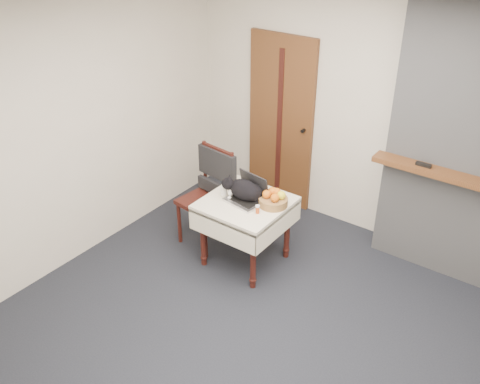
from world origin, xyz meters
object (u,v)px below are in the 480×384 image
object	(u,v)px
door	(281,123)
pill_bottle	(258,209)
side_table	(246,211)
cat	(245,190)
cream_jar	(224,191)
chair	(212,183)
laptop	(248,194)
fruit_basket	(274,199)

from	to	relation	value
door	pill_bottle	size ratio (longest dim) A/B	23.95
side_table	cat	size ratio (longest dim) A/B	1.54
cat	cream_jar	bearing A→B (deg)	167.20
cat	pill_bottle	world-z (taller)	cat
side_table	door	bearing A→B (deg)	107.86
side_table	cream_jar	distance (m)	0.29
cat	side_table	bearing A→B (deg)	-67.46
cream_jar	pill_bottle	size ratio (longest dim) A/B	0.90
cream_jar	door	bearing A→B (deg)	96.65
side_table	chair	world-z (taller)	chair
laptop	fruit_basket	size ratio (longest dim) A/B	1.41
door	cat	bearing A→B (deg)	-72.78
side_table	cat	distance (m)	0.22
door	cream_jar	world-z (taller)	door
laptop	side_table	bearing A→B (deg)	-87.46
cat	cream_jar	size ratio (longest dim) A/B	6.71
side_table	chair	size ratio (longest dim) A/B	0.74
laptop	cat	bearing A→B (deg)	-148.92
cat	chair	size ratio (longest dim) A/B	0.48
door	fruit_basket	xyz separation A→B (m)	(0.65, -1.14, -0.24)
chair	cat	bearing A→B (deg)	-5.77
cat	chair	world-z (taller)	chair
side_table	fruit_basket	size ratio (longest dim) A/B	2.81
laptop	cream_jar	distance (m)	0.26
cream_jar	laptop	bearing A→B (deg)	10.67
fruit_basket	chair	bearing A→B (deg)	177.32
door	side_table	distance (m)	1.36
door	laptop	world-z (taller)	door
door	cat	size ratio (longest dim) A/B	3.95
door	cream_jar	xyz separation A→B (m)	(0.15, -1.25, -0.26)
pill_bottle	laptop	bearing A→B (deg)	145.64
side_table	cream_jar	xyz separation A→B (m)	(-0.25, -0.02, 0.15)
door	fruit_basket	world-z (taller)	door
cat	fruit_basket	size ratio (longest dim) A/B	1.83
door	pill_bottle	distance (m)	1.50
laptop	fruit_basket	distance (m)	0.26
pill_bottle	fruit_basket	distance (m)	0.21
cream_jar	pill_bottle	world-z (taller)	pill_bottle
cat	fruit_basket	xyz separation A→B (m)	(0.27, 0.08, -0.04)
pill_bottle	fruit_basket	xyz separation A→B (m)	(0.04, 0.21, 0.02)
fruit_basket	chair	distance (m)	0.78
door	cream_jar	distance (m)	1.29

